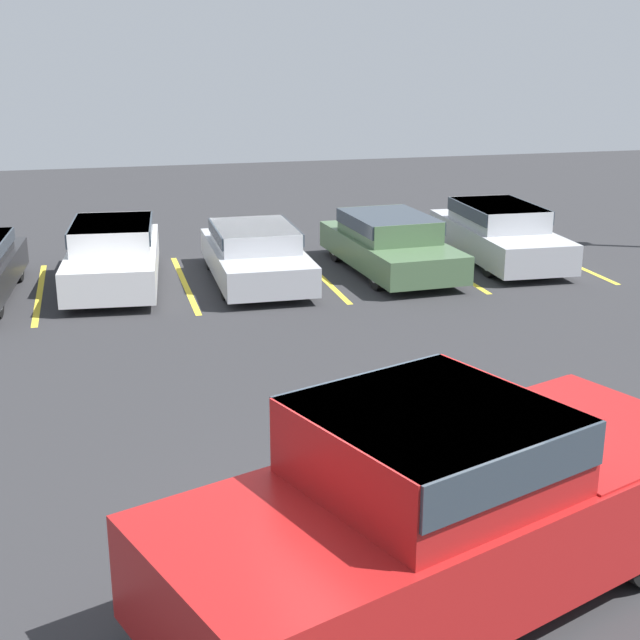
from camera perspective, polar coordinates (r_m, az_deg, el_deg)
name	(u,v)px	position (r m, az deg, el deg)	size (l,w,h in m)	color
ground_plane	(400,560)	(8.94, 5.13, -15.03)	(60.00, 60.00, 0.00)	#2D2D30
stall_stripe_b	(40,293)	(18.69, -17.51, 1.68)	(0.12, 4.73, 0.01)	yellow
stall_stripe_c	(185,283)	(18.74, -8.65, 2.33)	(0.12, 4.73, 0.01)	yellow
stall_stripe_d	(319,275)	(19.23, -0.04, 2.92)	(0.12, 4.73, 0.01)	yellow
stall_stripe_e	(445,267)	(20.13, 7.98, 3.40)	(0.12, 4.73, 0.01)	yellow
stall_stripe_f	(561,259)	(21.39, 15.19, 3.78)	(0.12, 4.73, 0.01)	yellow
pickup_truck	(452,502)	(8.06, 8.47, -11.44)	(5.90, 3.91, 1.88)	#A51919
parked_sedan_b	(113,252)	(18.72, -13.09, 4.23)	(2.16, 4.64, 1.31)	silver
parked_sedan_c	(255,252)	(18.63, -4.17, 4.35)	(1.86, 4.35, 1.16)	#B7BABF
parked_sedan_d	(390,242)	(19.43, 4.47, 5.03)	(2.01, 4.54, 1.24)	#4C6B47
parked_sedan_e	(498,231)	(20.78, 11.35, 5.59)	(1.89, 4.71, 1.30)	#B7BABF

